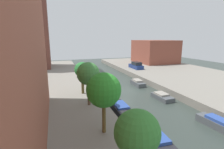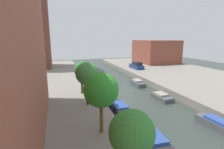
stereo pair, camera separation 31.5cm
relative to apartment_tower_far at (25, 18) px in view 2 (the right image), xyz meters
The scene contains 16 objects.
ground_plane 29.46m from the apartment_tower_far, 53.17° to the right, with size 84.00×84.00×0.00m, color #333D38.
quay_left 24.51m from the apartment_tower_far, 87.32° to the right, with size 20.00×64.00×1.00m, color gray.
quay_right 39.51m from the apartment_tower_far, 34.57° to the right, with size 20.00×64.00×1.00m, color gray.
apartment_tower_far is the anchor object (origin of this frame).
low_block_right 35.01m from the apartment_tower_far, ahead, with size 10.00×11.21×6.42m, color brown.
street_tree_0 40.76m from the apartment_tower_far, 76.78° to the right, with size 2.10×2.10×4.04m.
street_tree_1 35.63m from the apartment_tower_far, 74.76° to the right, with size 2.60×2.60×4.67m.
street_tree_2 30.21m from the apartment_tower_far, 71.75° to the right, with size 2.43×2.43×4.65m.
street_tree_3 26.65m from the apartment_tower_far, 68.86° to the right, with size 1.96×1.96×4.12m.
parked_car 27.93m from the apartment_tower_far, 20.70° to the right, with size 1.81×4.55×1.62m.
moored_boat_left_1 39.33m from the apartment_tower_far, 70.07° to the right, with size 1.89×3.61×0.91m.
moored_boat_left_2 33.24m from the apartment_tower_far, 66.07° to the right, with size 1.64×4.19×0.84m.
moored_boat_left_3 27.19m from the apartment_tower_far, 59.45° to the right, with size 1.76×4.51×0.69m.
moored_boat_right_1 41.66m from the apartment_tower_far, 60.47° to the right, with size 1.54×4.27×0.96m.
moored_boat_right_2 34.93m from the apartment_tower_far, 53.96° to the right, with size 1.68×3.35×0.81m.
moored_boat_right_3 29.84m from the apartment_tower_far, 44.93° to the right, with size 1.48×3.55×0.99m.
Camera 2 is at (-9.85, -23.67, 8.09)m, focal length 27.34 mm.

